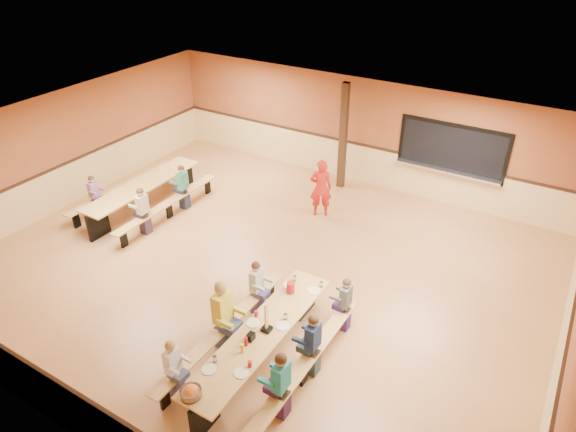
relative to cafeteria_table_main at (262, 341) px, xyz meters
The scene contains 23 objects.
ground 2.88m from the cafeteria_table_main, 124.35° to the left, with size 12.00×12.00×0.00m, color #A36A3E.
room_envelope 2.84m from the cafeteria_table_main, 124.35° to the left, with size 12.04×10.04×3.02m.
kitchen_pass_through 7.43m from the cafeteria_table_main, 82.17° to the left, with size 2.78×0.28×1.38m.
structural_post 7.04m from the cafeteria_table_main, 104.93° to the left, with size 0.18×0.18×3.00m, color black.
cafeteria_table_main is the anchor object (origin of this frame).
cafeteria_table_second 6.31m from the cafeteria_table_main, 152.70° to the left, with size 1.91×3.70×0.74m.
seated_child_white_left 1.52m from the cafeteria_table_main, 122.96° to the right, with size 0.34×0.28×1.15m, color silver, non-canonical shape.
seated_adult_yellow 0.85m from the cafeteria_table_main, behind, with size 0.47×0.39×1.42m, color yellow, non-canonical shape.
seated_child_grey_left 1.35m from the cafeteria_table_main, 127.69° to the left, with size 0.36×0.29×1.18m, color #B5B5B5, non-canonical shape.
seated_child_teal_right 1.09m from the cafeteria_table_main, 40.43° to the right, with size 0.39×0.32×1.26m, color teal, non-canonical shape.
seated_child_navy_right 0.88m from the cafeteria_table_main, 19.51° to the left, with size 0.38×0.31×1.24m, color navy, non-canonical shape.
seated_child_char_right 1.75m from the cafeteria_table_main, 61.79° to the left, with size 0.34×0.27×1.14m, color #4E5558, non-canonical shape.
seated_child_purple_sec 6.74m from the cafeteria_table_main, 162.63° to the left, with size 0.32×0.26×1.12m, color #8A567B, non-canonical shape.
seated_child_green_sec 5.92m from the cafeteria_table_main, 143.88° to the left, with size 0.37×0.30×1.21m, color #358366, non-canonical shape.
seated_child_tan_sec 5.20m from the cafeteria_table_main, 156.77° to the left, with size 0.37×0.30×1.21m, color #C2B699, non-canonical shape.
standing_woman 5.27m from the cafeteria_table_main, 107.13° to the left, with size 0.56×0.37×1.54m, color red.
punch_pitcher 1.19m from the cafeteria_table_main, 95.58° to the left, with size 0.16×0.16×0.22m, color #AE171E.
chip_bowl 1.65m from the cafeteria_table_main, 95.34° to the right, with size 0.32×0.32×0.15m, color orange, non-canonical shape.
napkin_dispenser 0.37m from the cafeteria_table_main, 101.44° to the right, with size 0.10×0.14×0.13m, color black.
condiment_mustard 0.61m from the cafeteria_table_main, 90.73° to the right, with size 0.06×0.06×0.17m, color yellow.
condiment_ketchup 0.49m from the cafeteria_table_main, 96.26° to the right, with size 0.06×0.06×0.17m, color #B2140F.
table_paddle 0.36m from the cafeteria_table_main, 57.10° to the left, with size 0.16×0.16×0.56m.
place_settings 0.27m from the cafeteria_table_main, behind, with size 0.65×3.30×0.11m, color beige, non-canonical shape.
Camera 1 is at (5.27, -7.55, 6.83)m, focal length 32.00 mm.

